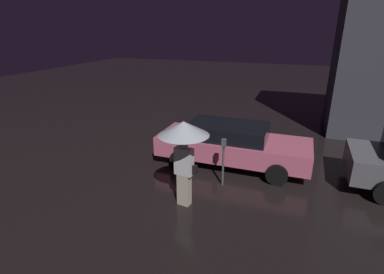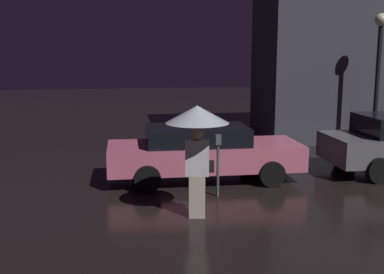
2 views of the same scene
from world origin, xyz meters
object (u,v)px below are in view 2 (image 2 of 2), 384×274
object	(u,v)px
parked_car_pink	(203,151)
pedestrian_with_umbrella	(197,127)
parking_meter	(218,159)
street_lamp_near	(379,59)

from	to	relation	value
parked_car_pink	pedestrian_with_umbrella	world-z (taller)	pedestrian_with_umbrella
pedestrian_with_umbrella	parking_meter	distance (m)	1.66
parking_meter	pedestrian_with_umbrella	bearing A→B (deg)	-117.95
parked_car_pink	pedestrian_with_umbrella	bearing A→B (deg)	-101.65
parking_meter	parked_car_pink	bearing A→B (deg)	93.63
parked_car_pink	street_lamp_near	size ratio (longest dim) A/B	1.11
street_lamp_near	parked_car_pink	bearing A→B (deg)	-156.82
pedestrian_with_umbrella	parking_meter	bearing A→B (deg)	-108.83
parked_car_pink	street_lamp_near	xyz separation A→B (m)	(5.88, 2.52, 2.15)
parked_car_pink	parking_meter	size ratio (longest dim) A/B	3.42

